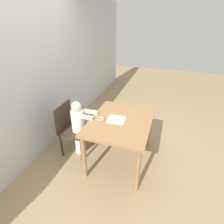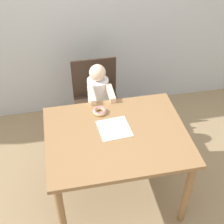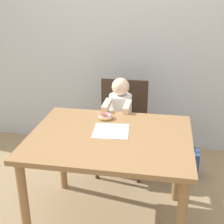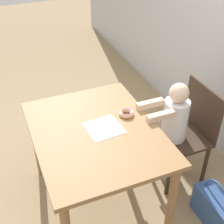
# 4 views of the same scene
# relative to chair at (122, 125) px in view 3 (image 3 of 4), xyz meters

# --- Properties ---
(ground_plane) EXTENTS (12.00, 12.00, 0.00)m
(ground_plane) POSITION_rel_chair_xyz_m (0.03, -0.82, -0.46)
(ground_plane) COLOR #997F5B
(wall_back) EXTENTS (8.00, 0.05, 2.50)m
(wall_back) POSITION_rel_chair_xyz_m (0.03, 0.54, 0.79)
(wall_back) COLOR silver
(wall_back) RESTS_ON ground_plane
(dining_table) EXTENTS (1.11, 0.88, 0.75)m
(dining_table) POSITION_rel_chair_xyz_m (0.03, -0.82, 0.19)
(dining_table) COLOR olive
(dining_table) RESTS_ON ground_plane
(chair) EXTENTS (0.46, 0.44, 0.87)m
(chair) POSITION_rel_chair_xyz_m (0.00, 0.00, 0.00)
(chair) COLOR #38281E
(chair) RESTS_ON ground_plane
(child_figure) EXTENTS (0.22, 0.41, 0.96)m
(child_figure) POSITION_rel_chair_xyz_m (0.00, -0.13, 0.04)
(child_figure) COLOR white
(child_figure) RESTS_ON ground_plane
(donut) EXTENTS (0.12, 0.12, 0.03)m
(donut) POSITION_rel_chair_xyz_m (-0.05, -0.54, 0.31)
(donut) COLOR #DBB270
(donut) RESTS_ON dining_table
(napkin) EXTENTS (0.27, 0.27, 0.00)m
(napkin) POSITION_rel_chair_xyz_m (0.03, -0.76, 0.29)
(napkin) COLOR white
(napkin) RESTS_ON dining_table
(handbag) EXTENTS (0.36, 0.16, 0.41)m
(handbag) POSITION_rel_chair_xyz_m (0.56, -0.06, -0.32)
(handbag) COLOR #2D4C84
(handbag) RESTS_ON ground_plane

